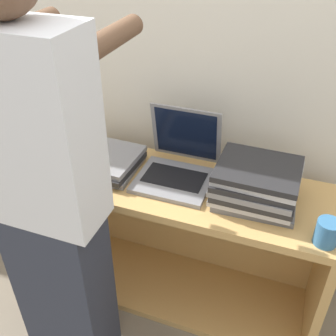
% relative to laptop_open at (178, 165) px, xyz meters
% --- Properties ---
extents(ground_plane, '(12.00, 12.00, 0.00)m').
position_rel_laptop_open_xyz_m(ground_plane, '(0.00, -0.28, -0.74)').
color(ground_plane, '#756B5B').
extents(wall_back, '(8.00, 0.05, 2.40)m').
position_rel_laptop_open_xyz_m(wall_back, '(0.00, 0.28, 0.46)').
color(wall_back, silver).
rests_on(wall_back, ground_plane).
extents(cart, '(1.40, 0.46, 0.69)m').
position_rel_laptop_open_xyz_m(cart, '(0.00, 0.01, -0.40)').
color(cart, tan).
rests_on(cart, ground_plane).
extents(laptop_open, '(0.32, 0.33, 0.29)m').
position_rel_laptop_open_xyz_m(laptop_open, '(0.00, 0.00, 0.00)').
color(laptop_open, gray).
rests_on(laptop_open, cart).
extents(laptop_stack_left, '(0.33, 0.30, 0.07)m').
position_rel_laptop_open_xyz_m(laptop_stack_left, '(-0.34, -0.05, -0.02)').
color(laptop_stack_left, gray).
rests_on(laptop_stack_left, cart).
extents(laptop_stack_right, '(0.34, 0.29, 0.17)m').
position_rel_laptop_open_xyz_m(laptop_stack_right, '(0.35, -0.05, 0.03)').
color(laptop_stack_right, slate).
rests_on(laptop_stack_right, cart).
extents(person, '(0.40, 0.53, 1.67)m').
position_rel_laptop_open_xyz_m(person, '(-0.29, -0.52, 0.10)').
color(person, '#2D3342').
rests_on(person, ground_plane).
extents(mug, '(0.08, 0.08, 0.10)m').
position_rel_laptop_open_xyz_m(mug, '(0.63, -0.21, -0.01)').
color(mug, teal).
rests_on(mug, cart).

